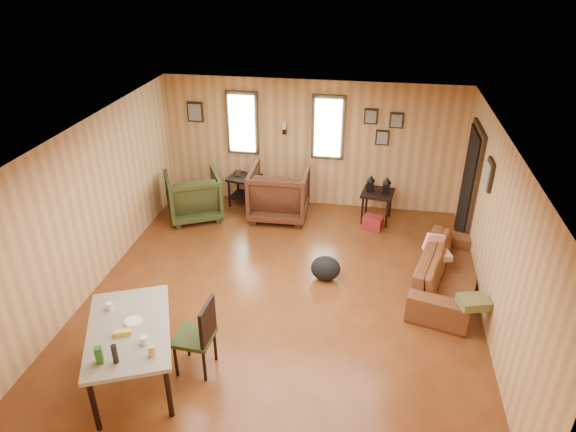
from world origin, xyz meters
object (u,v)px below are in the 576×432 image
at_px(recliner_green, 193,193).
at_px(dining_table, 129,334).
at_px(sofa, 451,266).
at_px(recliner_brown, 279,190).
at_px(side_table, 378,191).
at_px(end_table, 244,185).

distance_m(recliner_green, dining_table, 4.06).
bearing_deg(sofa, recliner_green, 85.38).
distance_m(recliner_brown, side_table, 1.78).
height_order(side_table, dining_table, dining_table).
xyz_separation_m(recliner_green, end_table, (0.79, 0.67, -0.08)).
bearing_deg(sofa, side_table, 43.41).
height_order(recliner_green, dining_table, dining_table).
distance_m(recliner_brown, dining_table, 4.38).
relative_size(sofa, recliner_green, 2.17).
relative_size(recliner_brown, end_table, 1.49).
relative_size(sofa, dining_table, 1.22).
bearing_deg(sofa, dining_table, 138.14).
height_order(sofa, side_table, side_table).
xyz_separation_m(sofa, end_table, (-3.60, 2.22, -0.01)).
distance_m(recliner_green, end_table, 1.03).
bearing_deg(recliner_brown, recliner_green, 8.64).
xyz_separation_m(recliner_green, dining_table, (0.65, -4.00, 0.21)).
bearing_deg(side_table, sofa, -61.48).
relative_size(end_table, dining_table, 0.42).
bearing_deg(side_table, recliner_green, -172.65).
height_order(recliner_green, side_table, recliner_green).
xyz_separation_m(sofa, dining_table, (-3.73, -2.45, 0.28)).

